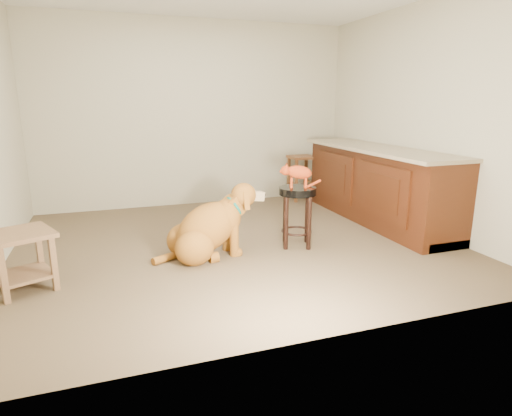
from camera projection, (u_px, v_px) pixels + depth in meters
name	position (u px, v px, depth m)	size (l,w,h in m)	color
floor	(236.00, 244.00, 4.61)	(4.50, 4.00, 0.01)	brown
room_shell	(234.00, 82.00, 4.20)	(4.54, 4.04, 2.62)	#AEA78C
cabinet_run	(377.00, 187.00, 5.39)	(0.70, 2.56, 0.94)	#3F1B0B
padded_stool	(297.00, 205.00, 4.44)	(0.42, 0.42, 0.63)	black
wood_stool	(301.00, 177.00, 6.57)	(0.37, 0.37, 0.68)	brown
side_table	(21.00, 252.00, 3.42)	(0.62, 0.62, 0.49)	brown
golden_retriever	(208.00, 229.00, 4.17)	(1.19, 0.63, 0.75)	brown
tabby_kitten	(297.00, 173.00, 4.36)	(0.44, 0.22, 0.28)	#9B2F0F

